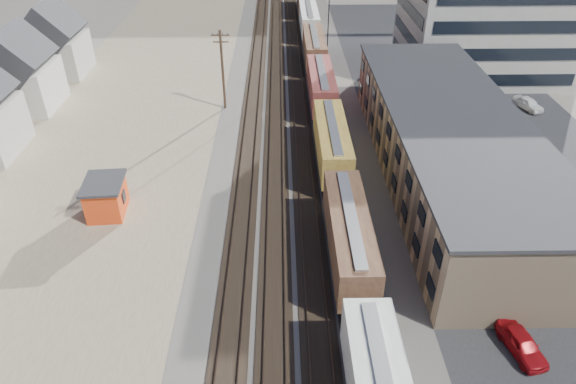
{
  "coord_description": "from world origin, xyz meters",
  "views": [
    {
      "loc": [
        -1.48,
        -19.02,
        27.59
      ],
      "look_at": [
        -0.85,
        17.9,
        3.0
      ],
      "focal_mm": 32.0,
      "sensor_mm": 36.0,
      "label": 1
    }
  ],
  "objects_px": {
    "freight_train": "(326,111)",
    "parked_car_blue": "(424,69)",
    "parked_car_red": "(522,344)",
    "utility_pole_north": "(223,69)",
    "maintenance_shed": "(106,197)"
  },
  "relations": [
    {
      "from": "parked_car_red",
      "to": "parked_car_blue",
      "type": "height_order",
      "value": "parked_car_blue"
    },
    {
      "from": "parked_car_red",
      "to": "maintenance_shed",
      "type": "bearing_deg",
      "value": 140.04
    },
    {
      "from": "freight_train",
      "to": "parked_car_blue",
      "type": "bearing_deg",
      "value": 49.35
    },
    {
      "from": "maintenance_shed",
      "to": "parked_car_red",
      "type": "bearing_deg",
      "value": -27.36
    },
    {
      "from": "parked_car_red",
      "to": "parked_car_blue",
      "type": "relative_size",
      "value": 0.74
    },
    {
      "from": "utility_pole_north",
      "to": "parked_car_blue",
      "type": "xyz_separation_m",
      "value": [
        28.28,
        11.53,
        -4.51
      ]
    },
    {
      "from": "freight_train",
      "to": "parked_car_blue",
      "type": "xyz_separation_m",
      "value": [
        15.98,
        18.61,
        -2.0
      ]
    },
    {
      "from": "freight_train",
      "to": "maintenance_shed",
      "type": "relative_size",
      "value": 25.41
    },
    {
      "from": "utility_pole_north",
      "to": "maintenance_shed",
      "type": "xyz_separation_m",
      "value": [
        -8.72,
        -22.62,
        -3.62
      ]
    },
    {
      "from": "freight_train",
      "to": "maintenance_shed",
      "type": "xyz_separation_m",
      "value": [
        -21.02,
        -15.55,
        -1.12
      ]
    },
    {
      "from": "parked_car_red",
      "to": "freight_train",
      "type": "bearing_deg",
      "value": 95.53
    },
    {
      "from": "utility_pole_north",
      "to": "maintenance_shed",
      "type": "bearing_deg",
      "value": -111.08
    },
    {
      "from": "parked_car_blue",
      "to": "parked_car_red",
      "type": "bearing_deg",
      "value": -159.62
    },
    {
      "from": "freight_train",
      "to": "parked_car_blue",
      "type": "height_order",
      "value": "freight_train"
    },
    {
      "from": "utility_pole_north",
      "to": "parked_car_blue",
      "type": "height_order",
      "value": "utility_pole_north"
    }
  ]
}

